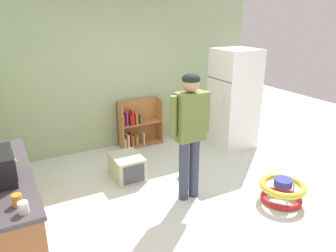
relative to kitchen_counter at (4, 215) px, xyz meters
The scene contains 11 objects.
ground_plane 2.25m from the kitchen_counter, ahead, with size 12.00×12.00×0.00m, color silver.
back_wall 3.25m from the kitchen_counter, 45.22° to the left, with size 5.20×0.06×2.70m, color #9FB387.
kitchen_counter is the anchor object (origin of this frame).
refrigerator 4.05m from the kitchen_counter, 16.82° to the left, with size 0.73×0.68×1.78m.
bookshelf 3.09m from the kitchen_counter, 41.03° to the left, with size 0.80×0.28×0.85m.
standing_person 2.28m from the kitchen_counter, ahead, with size 0.57×0.22×1.69m.
baby_walker 3.32m from the kitchen_counter, 11.31° to the right, with size 0.60×0.60×0.32m.
pet_carrier 1.93m from the kitchen_counter, 28.67° to the left, with size 0.42×0.55×0.36m.
banana_bunch 0.56m from the kitchen_counter, 58.57° to the left, with size 0.15×0.16×0.04m.
white_cup 0.94m from the kitchen_counter, 77.53° to the right, with size 0.08×0.08×0.10m, color white.
orange_cup 0.82m from the kitchen_counter, 77.68° to the right, with size 0.08×0.08×0.10m, color orange.
Camera 1 is at (-2.07, -3.10, 2.39)m, focal length 34.69 mm.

